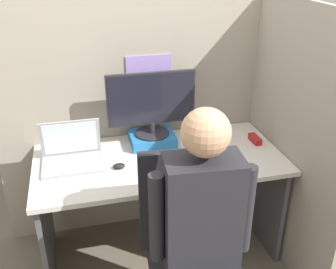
{
  "coord_description": "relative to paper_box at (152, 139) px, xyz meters",
  "views": [
    {
      "loc": [
        -0.47,
        -1.73,
        1.98
      ],
      "look_at": [
        0.01,
        0.18,
        1.0
      ],
      "focal_mm": 42.0,
      "sensor_mm": 36.0,
      "label": 1
    }
  ],
  "objects": [
    {
      "name": "office_chair",
      "position": [
        0.02,
        -0.86,
        -0.24
      ],
      "size": [
        0.53,
        0.58,
        1.07
      ],
      "color": "black",
      "rests_on": "ground"
    },
    {
      "name": "paper_box",
      "position": [
        0.0,
        0.0,
        0.0
      ],
      "size": [
        0.29,
        0.24,
        0.07
      ],
      "color": "#236BAD",
      "rests_on": "desk"
    },
    {
      "name": "mouse",
      "position": [
        -0.26,
        -0.27,
        -0.02
      ],
      "size": [
        0.07,
        0.05,
        0.03
      ],
      "color": "black",
      "rests_on": "desk"
    },
    {
      "name": "carrot_toy",
      "position": [
        0.17,
        -0.46,
        -0.01
      ],
      "size": [
        0.05,
        0.15,
        0.05
      ],
      "color": "orange",
      "rests_on": "desk"
    },
    {
      "name": "person",
      "position": [
        0.03,
        -1.01,
        0.03
      ],
      "size": [
        0.48,
        0.44,
        1.39
      ],
      "color": "#282D4C",
      "rests_on": "ground"
    },
    {
      "name": "cubicle_panel_right",
      "position": [
        0.81,
        -0.27,
        0.06
      ],
      "size": [
        0.04,
        1.39,
        1.7
      ],
      "color": "gray",
      "rests_on": "ground"
    },
    {
      "name": "stapler",
      "position": [
        0.68,
        -0.15,
        -0.01
      ],
      "size": [
        0.05,
        0.12,
        0.04
      ],
      "color": "#A31919",
      "rests_on": "desk"
    },
    {
      "name": "desk",
      "position": [
        0.01,
        -0.2,
        -0.22
      ],
      "size": [
        1.55,
        0.74,
        0.75
      ],
      "color": "beige",
      "rests_on": "ground"
    },
    {
      "name": "laptop",
      "position": [
        -0.53,
        -0.14,
        0.02
      ],
      "size": [
        0.36,
        0.26,
        0.27
      ],
      "color": "#99999E",
      "rests_on": "desk"
    },
    {
      "name": "cubicle_panel_back",
      "position": [
        0.01,
        0.19,
        0.06
      ],
      "size": [
        2.05,
        0.05,
        1.7
      ],
      "color": "gray",
      "rests_on": "ground"
    },
    {
      "name": "monitor",
      "position": [
        0.0,
        0.0,
        0.26
      ],
      "size": [
        0.58,
        0.23,
        0.43
      ],
      "color": "#232328",
      "rests_on": "paper_box"
    }
  ]
}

